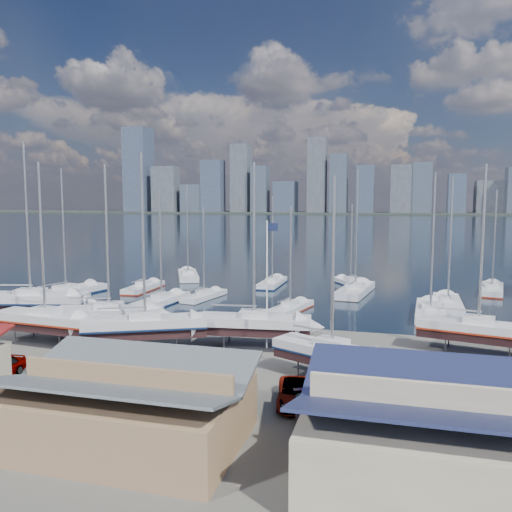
# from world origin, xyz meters

# --- Properties ---
(ground) EXTENTS (1400.00, 1400.00, 0.00)m
(ground) POSITION_xyz_m (0.00, -10.00, 0.00)
(ground) COLOR #605E59
(ground) RESTS_ON ground
(water) EXTENTS (1400.00, 600.00, 0.40)m
(water) POSITION_xyz_m (0.00, 300.00, -0.15)
(water) COLOR #1B303E
(water) RESTS_ON ground
(far_shore) EXTENTS (1400.00, 80.00, 2.20)m
(far_shore) POSITION_xyz_m (0.00, 560.00, 1.10)
(far_shore) COLOR #2D332D
(far_shore) RESTS_ON ground
(skyline) EXTENTS (639.14, 43.80, 107.69)m
(skyline) POSITION_xyz_m (-7.83, 553.76, 39.09)
(skyline) COLOR #475166
(skyline) RESTS_ON far_shore
(shed_grey) EXTENTS (12.60, 8.40, 4.17)m
(shed_grey) POSITION_xyz_m (0.00, -26.00, 2.15)
(shed_grey) COLOR #8C6B4C
(shed_grey) RESTS_ON ground
(shed_blue) EXTENTS (13.65, 9.45, 4.71)m
(shed_blue) POSITION_xyz_m (16.00, -26.00, 2.42)
(shed_blue) COLOR #BFB293
(shed_blue) RESTS_ON ground
(sailboat_cradle_0) EXTENTS (12.09, 5.84, 18.63)m
(sailboat_cradle_0) POSITION_xyz_m (-23.05, -4.80, 2.21)
(sailboat_cradle_0) COLOR #2D2D33
(sailboat_cradle_0) RESTS_ON ground
(sailboat_cradle_1) EXTENTS (10.08, 3.62, 15.97)m
(sailboat_cradle_1) POSITION_xyz_m (-16.27, -11.29, 2.07)
(sailboat_cradle_1) COLOR #2D2D33
(sailboat_cradle_1) RESTS_ON ground
(sailboat_cradle_2) EXTENTS (10.15, 5.36, 15.96)m
(sailboat_cradle_2) POSITION_xyz_m (-12.02, -7.80, 2.07)
(sailboat_cradle_2) COLOR #2D2D33
(sailboat_cradle_2) RESTS_ON ground
(sailboat_cradle_3) EXTENTS (10.52, 6.98, 16.56)m
(sailboat_cradle_3) POSITION_xyz_m (-6.72, -10.92, 2.10)
(sailboat_cradle_3) COLOR #2D2D33
(sailboat_cradle_3) RESTS_ON ground
(sailboat_cradle_4) EXTENTS (9.95, 3.81, 15.85)m
(sailboat_cradle_4) POSITION_xyz_m (1.95, -7.72, 2.07)
(sailboat_cradle_4) COLOR #2D2D33
(sailboat_cradle_4) RESTS_ON ground
(sailboat_cradle_5) EXTENTS (8.95, 5.98, 14.27)m
(sailboat_cradle_5) POSITION_xyz_m (9.35, -14.36, 1.98)
(sailboat_cradle_5) COLOR #2D2D33
(sailboat_cradle_5) RESTS_ON ground
(sailboat_cradle_6) EXTENTS (9.93, 4.80, 15.51)m
(sailboat_cradle_6) POSITION_xyz_m (20.29, -4.97, 2.04)
(sailboat_cradle_6) COLOR #2D2D33
(sailboat_cradle_6) RESTS_ON ground
(sailboat_moored_0) EXTENTS (5.83, 12.38, 17.85)m
(sailboat_moored_0) POSITION_xyz_m (-28.62, 8.71, 0.31)
(sailboat_moored_0) COLOR black
(sailboat_moored_0) RESTS_ON water
(sailboat_moored_1) EXTENTS (2.88, 9.33, 13.82)m
(sailboat_moored_1) POSITION_xyz_m (-20.75, 15.59, 0.31)
(sailboat_moored_1) COLOR black
(sailboat_moored_1) RESTS_ON water
(sailboat_moored_2) EXTENTS (7.32, 11.04, 16.28)m
(sailboat_moored_2) POSITION_xyz_m (-19.02, 27.77, 0.32)
(sailboat_moored_2) COLOR black
(sailboat_moored_2) RESTS_ON water
(sailboat_moored_3) EXTENTS (3.76, 10.08, 14.72)m
(sailboat_moored_3) POSITION_xyz_m (-13.90, 7.16, 0.31)
(sailboat_moored_3) COLOR black
(sailboat_moored_3) RESTS_ON water
(sailboat_moored_4) EXTENTS (3.76, 8.59, 12.55)m
(sailboat_moored_4) POSITION_xyz_m (-10.08, 11.78, 0.32)
(sailboat_moored_4) COLOR black
(sailboat_moored_4) RESTS_ON water
(sailboat_moored_5) EXTENTS (2.73, 9.52, 14.21)m
(sailboat_moored_5) POSITION_xyz_m (-3.85, 24.31, 0.31)
(sailboat_moored_5) COLOR black
(sailboat_moored_5) RESTS_ON water
(sailboat_moored_6) EXTENTS (4.40, 8.80, 12.68)m
(sailboat_moored_6) POSITION_xyz_m (2.24, 7.12, 0.31)
(sailboat_moored_6) COLOR black
(sailboat_moored_6) RESTS_ON water
(sailboat_moored_7) EXTENTS (4.95, 12.12, 17.78)m
(sailboat_moored_7) POSITION_xyz_m (8.74, 20.27, 0.32)
(sailboat_moored_7) COLOR black
(sailboat_moored_7) RESTS_ON water
(sailboat_moored_8) EXTENTS (6.50, 8.62, 12.87)m
(sailboat_moored_8) POSITION_xyz_m (7.56, 27.88, 0.31)
(sailboat_moored_8) COLOR black
(sailboat_moored_8) RESTS_ON water
(sailboat_moored_9) EXTENTS (3.83, 11.12, 16.50)m
(sailboat_moored_9) POSITION_xyz_m (17.65, 8.94, 0.32)
(sailboat_moored_9) COLOR black
(sailboat_moored_9) RESTS_ON water
(sailboat_moored_10) EXTENTS (3.53, 10.94, 16.16)m
(sailboat_moored_10) POSITION_xyz_m (19.96, 13.73, 0.31)
(sailboat_moored_10) COLOR black
(sailboat_moored_10) RESTS_ON water
(sailboat_moored_11) EXTENTS (4.73, 10.37, 14.98)m
(sailboat_moored_11) POSITION_xyz_m (27.09, 26.39, 0.31)
(sailboat_moored_11) COLOR black
(sailboat_moored_11) RESTS_ON water
(car_b) EXTENTS (4.05, 1.51, 1.32)m
(car_b) POSITION_xyz_m (-1.44, -20.35, 0.66)
(car_b) COLOR gray
(car_b) RESTS_ON ground
(car_c) EXTENTS (3.15, 5.40, 1.41)m
(car_c) POSITION_xyz_m (7.71, -18.89, 0.71)
(car_c) COLOR gray
(car_c) RESTS_ON ground
(car_d) EXTENTS (4.04, 5.68, 1.53)m
(car_d) POSITION_xyz_m (9.52, -22.07, 0.76)
(car_d) COLOR gray
(car_d) RESTS_ON ground
(flagpole) EXTENTS (0.98, 0.12, 11.02)m
(flagpole) POSITION_xyz_m (3.24, -8.06, 6.29)
(flagpole) COLOR white
(flagpole) RESTS_ON ground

